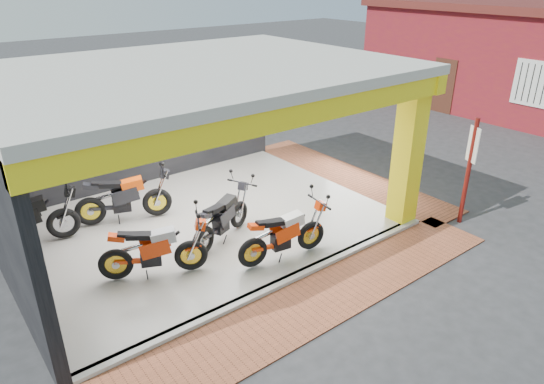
{
  "coord_description": "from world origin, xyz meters",
  "views": [
    {
      "loc": [
        -4.93,
        -6.92,
        5.45
      ],
      "look_at": [
        1.18,
        0.91,
        0.9
      ],
      "focal_mm": 32.0,
      "sensor_mm": 36.0,
      "label": 1
    }
  ],
  "objects": [
    {
      "name": "moto_row_b",
      "position": [
        0.48,
        1.22,
        0.73
      ],
      "size": [
        2.19,
        1.52,
        1.26
      ],
      "primitive_type": null,
      "rotation": [
        0.0,
        0.0,
        0.41
      ],
      "color": "black",
      "rests_on": "showroom_floor"
    },
    {
      "name": "signpost",
      "position": [
        4.86,
        -1.63,
        1.39
      ],
      "size": [
        0.16,
        0.33,
        2.54
      ],
      "rotation": [
        0.0,
        0.0,
        -0.42
      ],
      "color": "maroon",
      "rests_on": "ground"
    },
    {
      "name": "floor_kerb",
      "position": [
        0.0,
        -1.02,
        0.05
      ],
      "size": [
        8.0,
        0.2,
        0.1
      ],
      "primitive_type": "cube",
      "color": "beige",
      "rests_on": "ground"
    },
    {
      "name": "moto_hero",
      "position": [
        1.11,
        -0.5,
        0.74
      ],
      "size": [
        2.19,
        1.07,
        1.29
      ],
      "primitive_type": null,
      "rotation": [
        0.0,
        0.0,
        -0.14
      ],
      "color": "#FF3C0A",
      "rests_on": "showroom_floor"
    },
    {
      "name": "moto_row_c",
      "position": [
        -0.73,
        2.87,
        0.8
      ],
      "size": [
        2.46,
        1.56,
        1.41
      ],
      "primitive_type": null,
      "rotation": [
        0.0,
        0.0,
        -0.33
      ],
      "color": "black",
      "rests_on": "showroom_floor"
    },
    {
      "name": "corner_column",
      "position": [
        3.75,
        -0.75,
        1.75
      ],
      "size": [
        0.5,
        0.5,
        3.5
      ],
      "primitive_type": "cube",
      "color": "yellow",
      "rests_on": "ground"
    },
    {
      "name": "back_wall",
      "position": [
        0.0,
        5.1,
        1.75
      ],
      "size": [
        8.2,
        0.2,
        3.5
      ],
      "primitive_type": "cube",
      "color": "black",
      "rests_on": "ground"
    },
    {
      "name": "header_beam_right",
      "position": [
        4.0,
        2.0,
        3.3
      ],
      "size": [
        0.3,
        6.4,
        0.4
      ],
      "primitive_type": "cube",
      "color": "yellow",
      "rests_on": "corner_column"
    },
    {
      "name": "paver_front",
      "position": [
        0.0,
        -1.8,
        0.01
      ],
      "size": [
        9.0,
        1.4,
        0.03
      ],
      "primitive_type": "cube",
      "color": "#9A5032",
      "rests_on": "ground"
    },
    {
      "name": "paver_right",
      "position": [
        4.8,
        2.0,
        0.01
      ],
      "size": [
        1.4,
        7.0,
        0.03
      ],
      "primitive_type": "cube",
      "color": "#9A5032",
      "rests_on": "ground"
    },
    {
      "name": "moto_row_d",
      "position": [
        -2.8,
        3.13,
        0.82
      ],
      "size": [
        2.47,
        1.29,
        1.43
      ],
      "primitive_type": null,
      "rotation": [
        0.0,
        0.0,
        -0.19
      ],
      "color": "black",
      "rests_on": "showroom_floor"
    },
    {
      "name": "header_beam_front",
      "position": [
        0.0,
        -1.0,
        3.3
      ],
      "size": [
        8.4,
        0.3,
        0.4
      ],
      "primitive_type": "cube",
      "color": "yellow",
      "rests_on": "corner_column"
    },
    {
      "name": "showroom_ceiling",
      "position": [
        0.0,
        2.0,
        3.6
      ],
      "size": [
        8.4,
        6.4,
        0.2
      ],
      "primitive_type": "cube",
      "color": "beige",
      "rests_on": "corner_column"
    },
    {
      "name": "showroom_floor",
      "position": [
        0.0,
        2.0,
        0.05
      ],
      "size": [
        8.0,
        6.0,
        0.1
      ],
      "primitive_type": "cube",
      "color": "beige",
      "rests_on": "ground"
    },
    {
      "name": "moto_row_a",
      "position": [
        -1.25,
        0.34,
        0.76
      ],
      "size": [
        2.29,
        1.63,
        1.32
      ],
      "primitive_type": null,
      "rotation": [
        0.0,
        0.0,
        -0.43
      ],
      "color": "red",
      "rests_on": "showroom_floor"
    },
    {
      "name": "ground",
      "position": [
        0.0,
        0.0,
        0.0
      ],
      "size": [
        80.0,
        80.0,
        0.0
      ],
      "primitive_type": "plane",
      "color": "#2D2D30",
      "rests_on": "ground"
    }
  ]
}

